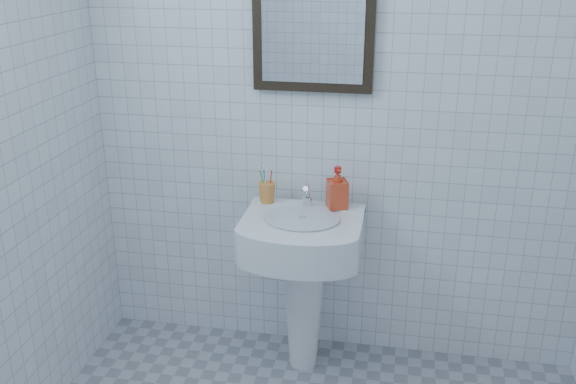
# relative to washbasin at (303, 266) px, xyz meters

# --- Properties ---
(wall_back) EXTENTS (2.20, 0.02, 2.50)m
(wall_back) POSITION_rel_washbasin_xyz_m (0.12, 0.22, 0.74)
(wall_back) COLOR white
(wall_back) RESTS_ON ground
(washbasin) EXTENTS (0.50, 0.36, 0.77)m
(washbasin) POSITION_rel_washbasin_xyz_m (0.00, 0.00, 0.00)
(washbasin) COLOR white
(washbasin) RESTS_ON ground
(faucet) EXTENTS (0.04, 0.09, 0.11)m
(faucet) POSITION_rel_washbasin_xyz_m (-0.00, 0.09, 0.29)
(faucet) COLOR silver
(faucet) RESTS_ON washbasin
(toothbrush_cup) EXTENTS (0.09, 0.09, 0.09)m
(toothbrush_cup) POSITION_rel_washbasin_xyz_m (-0.18, 0.10, 0.29)
(toothbrush_cup) COLOR orange
(toothbrush_cup) RESTS_ON washbasin
(soap_dispenser) EXTENTS (0.11, 0.11, 0.18)m
(soap_dispenser) POSITION_rel_washbasin_xyz_m (0.13, 0.10, 0.34)
(soap_dispenser) COLOR red
(soap_dispenser) RESTS_ON washbasin
(wall_mirror) EXTENTS (0.50, 0.04, 0.62)m
(wall_mirror) POSITION_rel_washbasin_xyz_m (-0.00, 0.20, 1.04)
(wall_mirror) COLOR black
(wall_mirror) RESTS_ON wall_back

